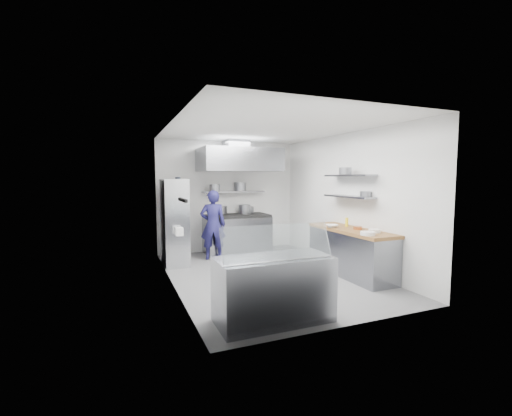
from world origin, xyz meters
name	(u,v)px	position (x,y,z in m)	size (l,w,h in m)	color
floor	(268,275)	(0.00, 0.00, 0.00)	(5.00, 5.00, 0.00)	#5C5C5E
ceiling	(268,128)	(0.00, 0.00, 2.80)	(5.00, 5.00, 0.00)	silver
wall_back	(228,196)	(0.00, 2.50, 1.40)	(3.60, 0.02, 2.80)	white
wall_front	(351,216)	(0.00, -2.50, 1.40)	(3.60, 0.02, 2.80)	white
wall_left	(172,206)	(-1.80, 0.00, 1.40)	(5.00, 0.02, 2.80)	white
wall_right	(346,200)	(1.80, 0.00, 1.40)	(5.00, 0.02, 2.80)	white
gas_range	(237,235)	(0.10, 2.10, 0.45)	(1.60, 0.80, 0.90)	gray
cooktop	(237,216)	(0.10, 2.10, 0.93)	(1.57, 0.78, 0.06)	black
stock_pot_left	(222,210)	(-0.19, 2.46, 1.06)	(0.28, 0.28, 0.20)	slate
stock_pot_mid	(245,209)	(0.33, 2.17, 1.08)	(0.30, 0.30, 0.24)	slate
stock_pot_right	(249,210)	(0.52, 2.36, 1.04)	(0.25, 0.25, 0.16)	slate
over_range_shelf	(234,192)	(0.10, 2.34, 1.52)	(1.60, 0.30, 0.04)	gray
shelf_pot_a	(215,188)	(-0.46, 2.13, 1.63)	(0.25, 0.25, 0.18)	slate
shelf_pot_b	(240,187)	(0.29, 2.39, 1.65)	(0.31, 0.31, 0.22)	slate
extractor_hood	(239,160)	(0.10, 1.93, 2.30)	(1.90, 1.15, 0.55)	gray
hood_duct	(236,145)	(0.10, 2.15, 2.68)	(0.55, 0.55, 0.24)	slate
red_firebox	(180,197)	(-1.25, 2.44, 1.42)	(0.22, 0.10, 0.26)	red
chef	(213,225)	(-0.64, 1.63, 0.80)	(0.58, 0.38, 1.60)	#1B184A
wire_rack	(174,222)	(-1.53, 1.51, 0.93)	(0.50, 0.90, 1.85)	silver
rack_bin_a	(179,232)	(-1.53, 0.92, 0.80)	(0.14, 0.18, 0.16)	white
rack_bin_b	(175,205)	(-1.53, 1.39, 1.30)	(0.15, 0.19, 0.17)	yellow
rack_jar	(178,181)	(-1.48, 1.26, 1.80)	(0.11, 0.11, 0.18)	black
knife_strip	(183,200)	(-1.78, -0.90, 1.55)	(0.04, 0.55, 0.05)	black
prep_counter_base	(350,253)	(1.48, -0.60, 0.42)	(0.62, 2.00, 0.84)	gray
prep_counter_top	(351,230)	(1.48, -0.60, 0.87)	(0.65, 2.04, 0.06)	brown
plate_stack_a	(368,233)	(1.27, -1.33, 0.93)	(0.25, 0.25, 0.06)	white
plate_stack_b	(374,231)	(1.57, -1.15, 0.93)	(0.21, 0.21, 0.06)	white
copper_pan	(358,228)	(1.54, -0.73, 0.93)	(0.16, 0.16, 0.06)	#C66C37
squeeze_bottle	(347,222)	(1.58, -0.33, 0.99)	(0.06, 0.06, 0.18)	yellow
mixing_bowl	(332,226)	(1.24, -0.33, 0.93)	(0.23, 0.23, 0.06)	white
wall_shelf_lower	(349,197)	(1.64, -0.30, 1.50)	(0.30, 1.30, 0.04)	gray
wall_shelf_upper	(349,175)	(1.64, -0.30, 1.92)	(0.30, 1.30, 0.04)	gray
shelf_pot_c	(366,194)	(1.71, -0.72, 1.57)	(0.21, 0.21, 0.10)	slate
shelf_pot_d	(345,171)	(1.55, -0.29, 2.01)	(0.24, 0.24, 0.14)	slate
display_case	(274,289)	(-0.82, -2.00, 0.42)	(1.50, 0.70, 0.85)	gray
display_glass	(278,242)	(-0.82, -2.12, 1.07)	(1.47, 0.02, 0.45)	silver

